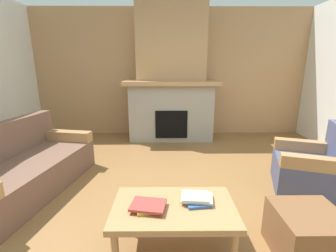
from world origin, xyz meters
TOP-DOWN VIEW (x-y plane):
  - ground at (0.00, 0.00)m, footprint 9.00×9.00m
  - wall_back_wood_panel at (0.00, 3.00)m, footprint 6.00×0.12m
  - fireplace at (0.00, 2.62)m, footprint 1.90×0.82m
  - couch at (-1.88, 0.38)m, footprint 1.15×1.92m
  - armchair at (1.72, 0.37)m, footprint 0.96×0.96m
  - coffee_table at (-0.05, -0.63)m, footprint 1.00×0.60m
  - ottoman at (1.05, -0.69)m, footprint 0.52×0.52m
  - book_stack_near_edge at (-0.25, -0.67)m, footprint 0.30×0.24m
  - book_stack_center at (0.15, -0.57)m, footprint 0.28×0.24m

SIDE VIEW (x-z plane):
  - ground at x=0.00m, z-range 0.00..0.00m
  - ottoman at x=1.05m, z-range 0.00..0.40m
  - couch at x=-1.88m, z-range -0.14..0.71m
  - armchair at x=1.72m, z-range -0.13..0.72m
  - coffee_table at x=-0.05m, z-range 0.16..0.59m
  - book_stack_near_edge at x=-0.25m, z-range 0.43..0.48m
  - book_stack_center at x=0.15m, z-range 0.43..0.49m
  - fireplace at x=0.00m, z-range -0.19..2.51m
  - wall_back_wood_panel at x=0.00m, z-range 0.00..2.70m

